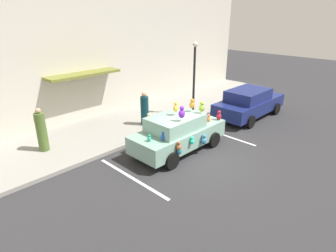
{
  "coord_description": "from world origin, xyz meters",
  "views": [
    {
      "loc": [
        -7.86,
        -5.83,
        5.33
      ],
      "look_at": [
        0.04,
        1.89,
        0.9
      ],
      "focal_mm": 30.64,
      "sensor_mm": 36.0,
      "label": 1
    }
  ],
  "objects_px": {
    "parked_sedan_behind": "(249,103)",
    "street_lamp_post": "(194,71)",
    "teddy_bear_on_sidewalk": "(149,120)",
    "pedestrian_walking_past": "(42,131)",
    "plush_covered_car": "(178,133)",
    "pedestrian_near_shopfront": "(145,110)"
  },
  "relations": [
    {
      "from": "parked_sedan_behind",
      "to": "plush_covered_car",
      "type": "bearing_deg",
      "value": -179.61
    },
    {
      "from": "parked_sedan_behind",
      "to": "pedestrian_walking_past",
      "type": "xyz_separation_m",
      "value": [
        -9.57,
        3.62,
        0.17
      ]
    },
    {
      "from": "pedestrian_walking_past",
      "to": "teddy_bear_on_sidewalk",
      "type": "bearing_deg",
      "value": -11.95
    },
    {
      "from": "street_lamp_post",
      "to": "pedestrian_near_shopfront",
      "type": "relative_size",
      "value": 2.29
    },
    {
      "from": "teddy_bear_on_sidewalk",
      "to": "pedestrian_near_shopfront",
      "type": "relative_size",
      "value": 0.38
    },
    {
      "from": "parked_sedan_behind",
      "to": "street_lamp_post",
      "type": "bearing_deg",
      "value": 132.89
    },
    {
      "from": "pedestrian_near_shopfront",
      "to": "parked_sedan_behind",
      "type": "bearing_deg",
      "value": -30.24
    },
    {
      "from": "plush_covered_car",
      "to": "street_lamp_post",
      "type": "relative_size",
      "value": 1.09
    },
    {
      "from": "plush_covered_car",
      "to": "pedestrian_near_shopfront",
      "type": "xyz_separation_m",
      "value": [
        0.76,
        2.89,
        0.1
      ]
    },
    {
      "from": "pedestrian_near_shopfront",
      "to": "pedestrian_walking_past",
      "type": "height_order",
      "value": "pedestrian_walking_past"
    },
    {
      "from": "plush_covered_car",
      "to": "parked_sedan_behind",
      "type": "height_order",
      "value": "plush_covered_car"
    },
    {
      "from": "street_lamp_post",
      "to": "plush_covered_car",
      "type": "bearing_deg",
      "value": -148.54
    },
    {
      "from": "pedestrian_near_shopfront",
      "to": "pedestrian_walking_past",
      "type": "xyz_separation_m",
      "value": [
        -4.69,
        0.77,
        0.06
      ]
    },
    {
      "from": "teddy_bear_on_sidewalk",
      "to": "pedestrian_near_shopfront",
      "type": "height_order",
      "value": "pedestrian_near_shopfront"
    },
    {
      "from": "parked_sedan_behind",
      "to": "street_lamp_post",
      "type": "height_order",
      "value": "street_lamp_post"
    },
    {
      "from": "plush_covered_car",
      "to": "street_lamp_post",
      "type": "distance_m",
      "value": 4.56
    },
    {
      "from": "plush_covered_car",
      "to": "street_lamp_post",
      "type": "height_order",
      "value": "street_lamp_post"
    },
    {
      "from": "teddy_bear_on_sidewalk",
      "to": "pedestrian_walking_past",
      "type": "relative_size",
      "value": 0.35
    },
    {
      "from": "parked_sedan_behind",
      "to": "pedestrian_near_shopfront",
      "type": "relative_size",
      "value": 2.74
    },
    {
      "from": "parked_sedan_behind",
      "to": "pedestrian_walking_past",
      "type": "distance_m",
      "value": 10.24
    },
    {
      "from": "teddy_bear_on_sidewalk",
      "to": "pedestrian_walking_past",
      "type": "bearing_deg",
      "value": 168.05
    },
    {
      "from": "teddy_bear_on_sidewalk",
      "to": "street_lamp_post",
      "type": "xyz_separation_m",
      "value": [
        2.79,
        -0.43,
        2.04
      ]
    }
  ]
}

